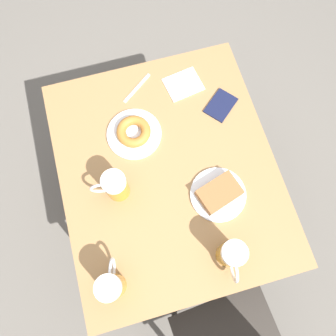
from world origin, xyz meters
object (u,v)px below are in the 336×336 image
at_px(beer_mug_right, 111,286).
at_px(napkin_folded, 183,84).
at_px(plate_with_donut, 134,133).
at_px(passport_near_edge, 221,105).
at_px(plate_with_cake, 219,194).
at_px(beer_mug_left, 231,255).
at_px(beer_mug_center, 115,186).
at_px(fork, 137,88).

distance_m(beer_mug_right, napkin_folded, 0.81).
xyz_separation_m(plate_with_donut, passport_near_edge, (-0.36, -0.03, -0.02)).
relative_size(plate_with_cake, plate_with_donut, 0.97).
relative_size(beer_mug_left, napkin_folded, 0.92).
xyz_separation_m(beer_mug_left, beer_mug_center, (0.31, -0.33, 0.00)).
height_order(beer_mug_center, passport_near_edge, beer_mug_center).
distance_m(plate_with_cake, beer_mug_center, 0.37).
relative_size(plate_with_donut, napkin_folded, 1.33).
height_order(plate_with_cake, beer_mug_left, beer_mug_left).
height_order(plate_with_cake, fork, plate_with_cake).
distance_m(beer_mug_left, napkin_folded, 0.69).
bearing_deg(beer_mug_center, plate_with_donut, -118.79).
bearing_deg(fork, beer_mug_left, 101.07).
distance_m(plate_with_cake, beer_mug_right, 0.48).
xyz_separation_m(beer_mug_left, napkin_folded, (-0.04, -0.69, -0.07)).
distance_m(plate_with_cake, napkin_folded, 0.47).
height_order(plate_with_cake, beer_mug_right, beer_mug_right).
bearing_deg(fork, plate_with_donut, 72.97).
bearing_deg(beer_mug_right, beer_mug_center, -104.97).
xyz_separation_m(beer_mug_center, napkin_folded, (-0.36, -0.36, -0.07)).
bearing_deg(napkin_folded, fork, -10.44).
height_order(plate_with_cake, napkin_folded, plate_with_cake).
xyz_separation_m(plate_with_donut, beer_mug_left, (-0.20, 0.53, 0.05)).
relative_size(plate_with_donut, beer_mug_center, 1.45).
bearing_deg(plate_with_cake, passport_near_edge, -110.00).
bearing_deg(plate_with_cake, beer_mug_center, -17.85).
xyz_separation_m(plate_with_cake, fork, (0.18, -0.51, -0.02)).
bearing_deg(beer_mug_center, beer_mug_right, 75.03).
height_order(plate_with_donut, beer_mug_right, beer_mug_right).
bearing_deg(plate_with_cake, plate_with_donut, -53.00).
xyz_separation_m(plate_with_donut, napkin_folded, (-0.24, -0.16, -0.02)).
bearing_deg(napkin_folded, passport_near_edge, 131.33).
height_order(beer_mug_center, beer_mug_right, same).
distance_m(plate_with_donut, beer_mug_right, 0.55).
height_order(plate_with_cake, passport_near_edge, plate_with_cake).
xyz_separation_m(beer_mug_left, fork, (0.14, -0.72, -0.07)).
height_order(napkin_folded, fork, same).
xyz_separation_m(plate_with_cake, napkin_folded, (-0.01, -0.47, -0.02)).
bearing_deg(beer_mug_right, fork, -109.72).
distance_m(plate_with_donut, napkin_folded, 0.29).
relative_size(napkin_folded, fork, 1.17).
xyz_separation_m(plate_with_donut, beer_mug_right, (0.19, 0.51, 0.05)).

